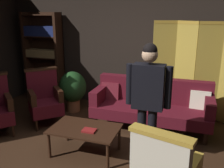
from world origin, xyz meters
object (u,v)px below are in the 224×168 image
Objects in this scene: velvet_couch at (152,103)px; book_red_leather at (89,130)px; folding_screen at (196,70)px; armchair_wing_left at (45,98)px; coffee_table at (85,131)px; bookshelf at (44,55)px; potted_plant at (73,89)px; standing_figure at (148,96)px.

velvet_couch reaches higher than book_red_leather.
folding_screen reaches higher than book_red_leather.
coffee_table is at bearing -33.39° from armchair_wing_left.
velvet_couch is 2.04× the size of armchair_wing_left.
bookshelf is 1.26m from potted_plant.
standing_figure reaches higher than coffee_table.
bookshelf reaches higher than potted_plant.
potted_plant is at bearing 123.90° from book_red_leather.
folding_screen is 2.49m from book_red_leather.
armchair_wing_left is 0.61× the size of standing_figure.
velvet_couch reaches higher than potted_plant.
velvet_couch is 1.49m from book_red_leather.
bookshelf is 2.37× the size of potted_plant.
potted_plant is (-1.86, 1.49, -0.53)m from standing_figure.
book_red_leather is at bearing -175.90° from standing_figure.
standing_figure is (0.14, -1.27, 0.57)m from velvet_couch.
book_red_leather is at bearing -56.10° from potted_plant.
bookshelf is 1.20× the size of standing_figure.
folding_screen is 2.50m from coffee_table.
standing_figure is (2.09, -0.79, 0.54)m from armchair_wing_left.
armchair_wing_left is 2.30m from standing_figure.
folding_screen reaches higher than coffee_table.
standing_figure is (2.84, -2.01, -0.06)m from bookshelf.
bookshelf is 2.05× the size of coffee_table.
folding_screen is 2.20× the size of potted_plant.
standing_figure is at bearing -83.55° from velvet_couch.
armchair_wing_left is 0.74m from potted_plant.
bookshelf is 2.97m from book_red_leather.
armchair_wing_left reaches higher than velvet_couch.
book_red_leather is (-0.82, -0.06, -0.59)m from standing_figure.
standing_figure is at bearing -38.77° from potted_plant.
velvet_couch is (-0.72, -0.67, -0.53)m from folding_screen.
bookshelf is 10.76× the size of book_red_leather.
folding_screen is 0.93× the size of bookshelf.
book_red_leather is at bearing -33.67° from armchair_wing_left.
velvet_couch is (2.70, -0.74, -0.64)m from bookshelf.
bookshelf is at bearing 134.44° from book_red_leather.
bookshelf is 2.87m from velvet_couch.
coffee_table is at bearing 178.89° from standing_figure.
folding_screen is at bearing 23.25° from armchair_wing_left.
book_red_leather is (-0.67, -1.32, -0.02)m from velvet_couch.
potted_plant is 1.87m from book_red_leather.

